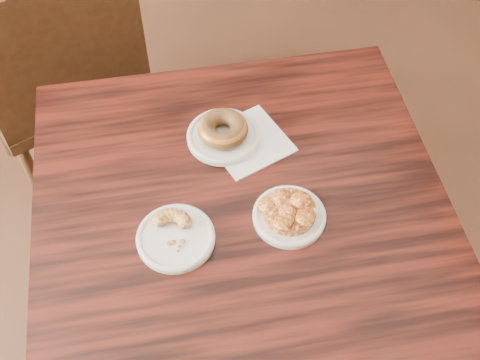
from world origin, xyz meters
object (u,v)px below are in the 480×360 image
object	(u,v)px
glazed_donut	(223,129)
apple_fritter	(290,210)
cafe_table	(242,290)
cruller_fragment	(175,233)
chair_far	(53,74)

from	to	relation	value
glazed_donut	apple_fritter	xyz separation A→B (m)	(0.08, -0.23, -0.01)
cafe_table	cruller_fragment	world-z (taller)	cruller_fragment
chair_far	glazed_donut	world-z (taller)	chair_far
cruller_fragment	chair_far	bearing A→B (deg)	105.51
chair_far	cruller_fragment	size ratio (longest dim) A/B	9.34
chair_far	glazed_donut	bearing A→B (deg)	101.11
chair_far	apple_fritter	bearing A→B (deg)	97.94
apple_fritter	cafe_table	bearing A→B (deg)	147.90
cafe_table	cruller_fragment	distance (m)	0.43
apple_fritter	chair_far	bearing A→B (deg)	118.00
cafe_table	chair_far	size ratio (longest dim) A/B	0.93
apple_fritter	cruller_fragment	xyz separation A→B (m)	(-0.23, 0.01, -0.00)
glazed_donut	apple_fritter	world-z (taller)	glazed_donut
cafe_table	chair_far	world-z (taller)	chair_far
cafe_table	cruller_fragment	bearing A→B (deg)	-158.59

